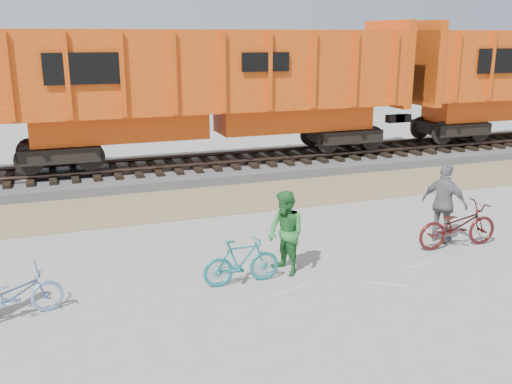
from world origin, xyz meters
TOP-DOWN VIEW (x-y plane):
  - ground at (0.00, 0.00)m, footprint 120.00×120.00m
  - gravel_strip at (0.00, 5.50)m, footprint 120.00×3.00m
  - ballast_bed at (0.00, 9.00)m, footprint 120.00×4.00m
  - track at (0.00, 9.00)m, footprint 120.00×2.60m
  - hopper_car_center at (0.11, 9.00)m, footprint 14.00×3.13m
  - bicycle_blue at (-5.91, -0.29)m, footprint 1.75×0.98m
  - bicycle_teal at (-1.83, -0.23)m, footprint 1.54×0.45m
  - bicycle_maroon at (3.40, 0.02)m, footprint 2.01×0.76m
  - person_man at (-0.83, -0.03)m, footprint 0.84×0.97m
  - person_woman at (3.30, 0.42)m, footprint 0.91×1.18m

SIDE VIEW (x-z plane):
  - ground at x=0.00m, z-range 0.00..0.00m
  - gravel_strip at x=0.00m, z-range 0.00..0.02m
  - ballast_bed at x=0.00m, z-range 0.00..0.30m
  - bicycle_blue at x=-5.91m, z-range 0.00..0.87m
  - bicycle_teal at x=-1.83m, z-range 0.00..0.92m
  - track at x=0.00m, z-range 0.35..0.59m
  - bicycle_maroon at x=3.40m, z-range 0.00..1.04m
  - person_man at x=-0.83m, z-range 0.00..1.71m
  - person_woman at x=3.30m, z-range 0.00..1.86m
  - hopper_car_center at x=0.11m, z-range 0.68..5.33m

